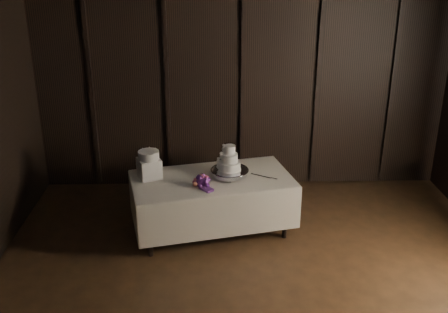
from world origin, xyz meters
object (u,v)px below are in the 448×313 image
cake_stand (230,173)px  small_cake (149,155)px  bouquet (202,181)px  box_pedestal (149,168)px  display_table (212,203)px  wedding_cake (228,161)px

cake_stand → small_cake: size_ratio=1.87×
bouquet → small_cake: small_cake is taller
bouquet → box_pedestal: bearing=158.3°
display_table → small_cake: 1.01m
bouquet → cake_stand: bearing=38.1°
display_table → bouquet: bouquet is taller
cake_stand → small_cake: (-1.00, -0.01, 0.26)m
cake_stand → wedding_cake: 0.18m
cake_stand → wedding_cake: size_ratio=1.48×
display_table → cake_stand: size_ratio=4.48×
box_pedestal → small_cake: size_ratio=1.01×
display_table → cake_stand: bearing=-0.5°
bouquet → wedding_cake: bearing=38.6°
wedding_cake → small_cake: size_ratio=1.26×
display_table → bouquet: size_ratio=5.68×
cake_stand → box_pedestal: 1.00m
display_table → wedding_cake: (0.20, 0.03, 0.56)m
wedding_cake → display_table: bearing=-168.9°
cake_stand → small_cake: bearing=-179.6°
small_cake → wedding_cake: bearing=-0.4°
wedding_cake → small_cake: (-0.98, 0.01, 0.08)m
box_pedestal → wedding_cake: bearing=-0.4°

